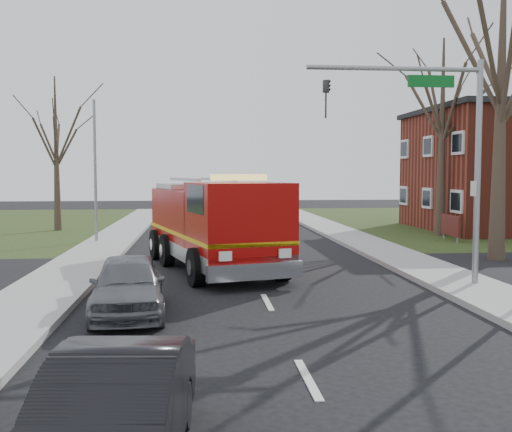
{
  "coord_description": "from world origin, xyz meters",
  "views": [
    {
      "loc": [
        -1.81,
        -15.69,
        3.47
      ],
      "look_at": [
        0.13,
        4.55,
        2.0
      ],
      "focal_mm": 42.0,
      "sensor_mm": 36.0,
      "label": 1
    }
  ],
  "objects": [
    {
      "name": "utility_pole_far",
      "position": [
        -6.8,
        14.0,
        3.5
      ],
      "size": [
        0.14,
        0.14,
        7.0
      ],
      "primitive_type": "cylinder",
      "color": "gray",
      "rests_on": "ground"
    },
    {
      "name": "bare_tree_near",
      "position": [
        9.5,
        6.0,
        7.41
      ],
      "size": [
        6.0,
        6.0,
        12.0
      ],
      "color": "#362820",
      "rests_on": "ground"
    },
    {
      "name": "bare_tree_left",
      "position": [
        -10.0,
        20.0,
        5.56
      ],
      "size": [
        4.5,
        4.5,
        9.0
      ],
      "color": "#362820",
      "rests_on": "ground"
    },
    {
      "name": "parked_car_maroon",
      "position": [
        -3.54,
        -1.0,
        0.74
      ],
      "size": [
        2.07,
        4.44,
        1.47
      ],
      "primitive_type": "imported",
      "rotation": [
        0.0,
        0.0,
        0.08
      ],
      "color": "slate",
      "rests_on": "ground"
    },
    {
      "name": "ground",
      "position": [
        0.0,
        0.0,
        0.0
      ],
      "size": [
        120.0,
        120.0,
        0.0
      ],
      "primitive_type": "plane",
      "color": "black",
      "rests_on": "ground"
    },
    {
      "name": "sidewalk_right",
      "position": [
        6.2,
        0.0,
        0.07
      ],
      "size": [
        2.4,
        80.0,
        0.15
      ],
      "primitive_type": "cube",
      "color": "gray",
      "rests_on": "ground"
    },
    {
      "name": "traffic_signal_mast",
      "position": [
        5.21,
        1.5,
        4.71
      ],
      "size": [
        5.29,
        0.18,
        6.8
      ],
      "color": "gray",
      "rests_on": "ground"
    },
    {
      "name": "parked_car_gray",
      "position": [
        -2.8,
        -8.97,
        0.71
      ],
      "size": [
        1.86,
        4.4,
        1.41
      ],
      "primitive_type": "imported",
      "rotation": [
        0.0,
        0.0,
        -0.09
      ],
      "color": "black",
      "rests_on": "ground"
    },
    {
      "name": "sidewalk_left",
      "position": [
        -6.2,
        0.0,
        0.07
      ],
      "size": [
        2.4,
        80.0,
        0.15
      ],
      "primitive_type": "cube",
      "color": "gray",
      "rests_on": "ground"
    },
    {
      "name": "bare_tree_far",
      "position": [
        11.0,
        15.0,
        6.49
      ],
      "size": [
        5.25,
        5.25,
        10.5
      ],
      "color": "#362820",
      "rests_on": "ground"
    },
    {
      "name": "fire_engine",
      "position": [
        -1.25,
        5.53,
        1.55
      ],
      "size": [
        5.05,
        8.96,
        3.43
      ],
      "rotation": [
        0.0,
        0.0,
        0.26
      ],
      "color": "#950806",
      "rests_on": "ground"
    },
    {
      "name": "health_center_sign",
      "position": [
        10.5,
        12.5,
        0.88
      ],
      "size": [
        0.12,
        2.0,
        1.4
      ],
      "color": "#501712",
      "rests_on": "ground"
    }
  ]
}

